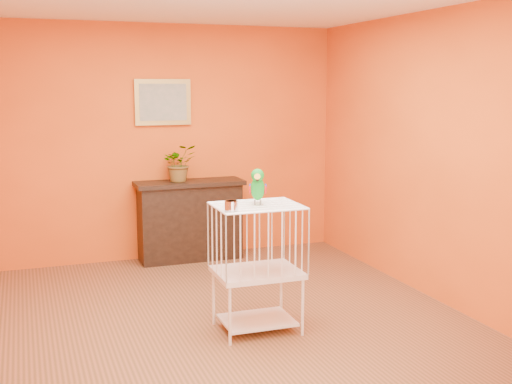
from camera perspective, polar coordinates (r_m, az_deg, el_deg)
name	(u,v)px	position (r m, az deg, el deg)	size (l,w,h in m)	color
ground	(224,324)	(5.37, -2.82, -11.64)	(4.50, 4.50, 0.00)	brown
room_shell	(223,131)	(5.02, -2.97, 5.47)	(4.50, 4.50, 4.50)	#DD5614
console_cabinet	(190,220)	(7.19, -5.90, -2.52)	(1.20, 0.43, 0.89)	black
potted_plant	(180,168)	(7.04, -6.77, 2.17)	(0.37, 0.41, 0.32)	#26722D
framed_picture	(163,102)	(7.16, -8.27, 7.90)	(0.62, 0.04, 0.50)	#A2843A
birdcage	(257,266)	(5.08, 0.10, -6.59)	(0.66, 0.51, 1.02)	white
feed_cup	(231,206)	(4.73, -2.20, -1.22)	(0.10, 0.10, 0.07)	silver
parrot	(258,186)	(4.96, 0.15, 0.52)	(0.16, 0.26, 0.29)	#59544C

